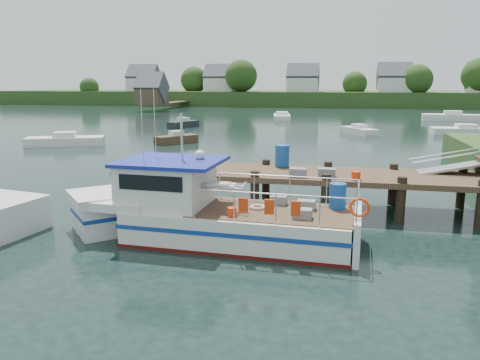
% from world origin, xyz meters
% --- Properties ---
extents(ground_plane, '(160.00, 160.00, 0.00)m').
position_xyz_m(ground_plane, '(0.00, 0.00, 0.00)').
color(ground_plane, black).
extents(far_shore, '(140.00, 42.55, 9.22)m').
position_xyz_m(far_shore, '(0.01, 82.37, 2.10)').
color(far_shore, '#2D491E').
rests_on(far_shore, ground).
extents(dock, '(16.60, 3.00, 4.78)m').
position_xyz_m(dock, '(6.51, 0.01, 2.24)').
color(dock, '#4D3624').
rests_on(dock, ground).
extents(lobster_boat, '(9.48, 3.10, 4.52)m').
position_xyz_m(lobster_boat, '(-1.54, -4.27, 0.82)').
color(lobster_boat, silver).
rests_on(lobster_boat, ground).
extents(moored_rowboat, '(3.03, 3.38, 0.99)m').
position_xyz_m(moored_rowboat, '(-10.08, 17.27, 0.37)').
color(moored_rowboat, '#4D3624').
rests_on(moored_rowboat, ground).
extents(moored_far, '(7.32, 3.05, 1.21)m').
position_xyz_m(moored_far, '(16.25, 45.98, 0.45)').
color(moored_far, silver).
rests_on(moored_far, ground).
extents(moored_a, '(5.92, 3.88, 1.03)m').
position_xyz_m(moored_a, '(-17.87, 14.33, 0.38)').
color(moored_a, silver).
rests_on(moored_a, ground).
extents(moored_b, '(3.43, 4.45, 0.95)m').
position_xyz_m(moored_b, '(4.15, 27.02, 0.35)').
color(moored_b, silver).
rests_on(moored_b, ground).
extents(moored_c, '(6.14, 2.46, 0.95)m').
position_xyz_m(moored_c, '(13.77, 29.03, 0.35)').
color(moored_c, silver).
rests_on(moored_c, ground).
extents(moored_d, '(2.84, 6.24, 1.02)m').
position_xyz_m(moored_d, '(-4.91, 42.85, 0.38)').
color(moored_d, silver).
rests_on(moored_d, ground).
extents(moored_e, '(2.63, 4.00, 1.05)m').
position_xyz_m(moored_e, '(-13.87, 30.11, 0.39)').
color(moored_e, black).
rests_on(moored_e, ground).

